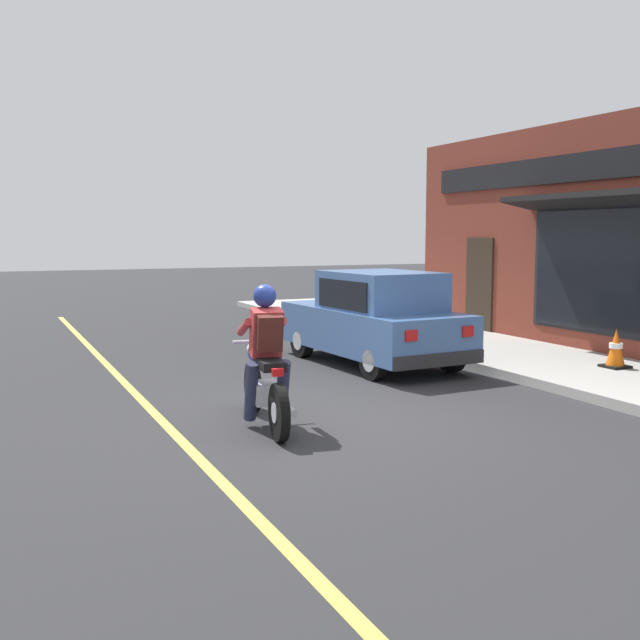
{
  "coord_description": "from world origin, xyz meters",
  "views": [
    {
      "loc": [
        -3.65,
        -7.77,
        2.17
      ],
      "look_at": [
        0.76,
        1.94,
        0.95
      ],
      "focal_mm": 42.0,
      "sensor_mm": 36.0,
      "label": 1
    }
  ],
  "objects": [
    {
      "name": "ground_plane",
      "position": [
        0.0,
        0.0,
        0.0
      ],
      "size": [
        80.0,
        80.0,
        0.0
      ],
      "primitive_type": "plane",
      "color": "#2B2B2D"
    },
    {
      "name": "motorcycle_with_rider",
      "position": [
        -0.77,
        0.09,
        0.68
      ],
      "size": [
        0.63,
        2.01,
        1.62
      ],
      "color": "black",
      "rests_on": "ground"
    },
    {
      "name": "lane_stripe",
      "position": [
        -1.8,
        3.0,
        0.0
      ],
      "size": [
        0.12,
        19.8,
        0.01
      ],
      "primitive_type": "cube",
      "color": "#D1C64C",
      "rests_on": "ground"
    },
    {
      "name": "fire_hydrant",
      "position": [
        3.85,
        6.78,
        0.57
      ],
      "size": [
        0.36,
        0.24,
        0.88
      ],
      "color": "red",
      "rests_on": "sidewalk_curb"
    },
    {
      "name": "storefront_building",
      "position": [
        6.27,
        2.62,
        2.11
      ],
      "size": [
        1.25,
        9.7,
        4.2
      ],
      "color": "maroon",
      "rests_on": "ground"
    },
    {
      "name": "traffic_cone",
      "position": [
        5.15,
        0.66,
        0.43
      ],
      "size": [
        0.36,
        0.36,
        0.6
      ],
      "color": "black",
      "rests_on": "sidewalk_curb"
    },
    {
      "name": "car_hatchback",
      "position": [
        2.28,
        3.11,
        0.77
      ],
      "size": [
        1.86,
        3.87,
        1.57
      ],
      "color": "black",
      "rests_on": "ground"
    },
    {
      "name": "sidewalk_curb",
      "position": [
        4.75,
        3.0,
        0.07
      ],
      "size": [
        2.6,
        22.0,
        0.14
      ],
      "primitive_type": "cube",
      "color": "#ADAAA3",
      "rests_on": "ground"
    }
  ]
}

